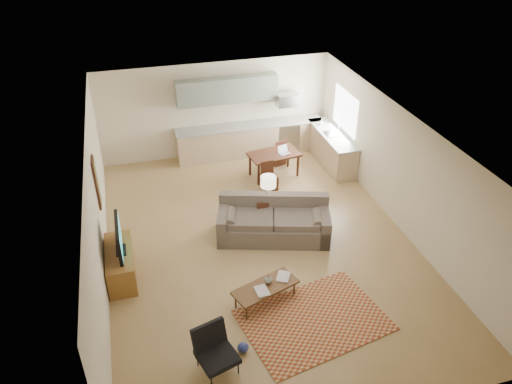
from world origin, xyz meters
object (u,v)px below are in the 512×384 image
object	(u,v)px
armchair	(217,353)
dining_table	(274,164)
sofa	(274,220)
coffee_table	(265,294)
console_table	(268,211)
tv_credenza	(121,264)

from	to	relation	value
armchair	dining_table	bearing A→B (deg)	48.14
dining_table	sofa	bearing A→B (deg)	-115.83
sofa	coffee_table	size ratio (longest dim) A/B	2.03
sofa	console_table	distance (m)	0.51
armchair	dining_table	size ratio (longest dim) A/B	0.59
tv_credenza	dining_table	xyz separation A→B (m)	(4.15, 3.06, 0.02)
sofa	dining_table	xyz separation A→B (m)	(0.82, 2.61, -0.11)
armchair	console_table	distance (m)	4.18
armchair	coffee_table	bearing A→B (deg)	30.98
sofa	console_table	world-z (taller)	sofa
tv_credenza	sofa	bearing A→B (deg)	7.60
armchair	dining_table	world-z (taller)	armchair
tv_credenza	console_table	bearing A→B (deg)	15.75
coffee_table	armchair	distance (m)	1.77
armchair	tv_credenza	xyz separation A→B (m)	(-1.39, 2.75, -0.07)
sofa	armchair	xyz separation A→B (m)	(-1.93, -3.20, -0.06)
coffee_table	dining_table	distance (m)	4.78
coffee_table	console_table	world-z (taller)	console_table
coffee_table	armchair	bearing A→B (deg)	-151.93
armchair	tv_credenza	world-z (taller)	armchair
tv_credenza	console_table	world-z (taller)	console_table
sofa	coffee_table	distance (m)	2.06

